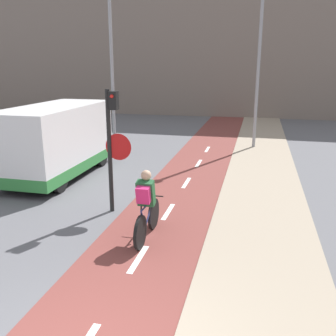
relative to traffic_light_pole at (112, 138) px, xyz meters
name	(u,v)px	position (x,y,z in m)	size (l,w,h in m)	color
building_row_background	(233,50)	(1.37, 21.08, 2.78)	(60.00, 5.20, 9.41)	slate
traffic_light_pole	(112,138)	(0.00, 0.00, 0.00)	(0.67, 0.25, 3.12)	black
street_lamp_far	(111,41)	(-2.85, 7.29, 2.72)	(0.36, 0.36, 7.74)	gray
street_lamp_sidewalk	(260,43)	(3.35, 8.66, 2.61)	(0.36, 0.36, 7.54)	gray
cyclist_near	(146,208)	(1.26, -1.34, -1.21)	(0.46, 1.74, 1.56)	black
van	(57,142)	(-3.04, 2.56, -0.76)	(2.01, 4.81, 2.38)	white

